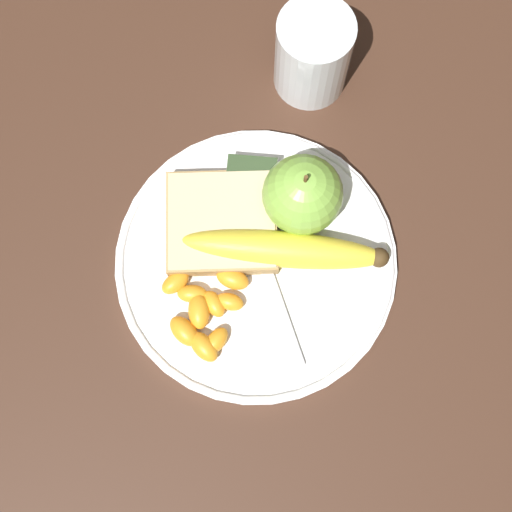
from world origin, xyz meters
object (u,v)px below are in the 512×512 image
Objects in this scene: plate at (256,262)px; apple at (303,195)px; bread_slice at (222,223)px; banana at (284,250)px; juice_glass at (313,56)px; fork at (263,261)px; jam_packet at (251,179)px.

apple is (0.04, 0.06, 0.04)m from plate.
plate is at bearing -42.01° from bread_slice.
banana is 0.07m from bread_slice.
apple is at bearing -89.90° from juice_glass.
plate is 2.35× the size of bread_slice.
fork is (-0.03, -0.06, -0.04)m from apple.
fork is at bearing -77.21° from jam_packet.
fork is at bearing -2.90° from plate.
plate is at bearing -160.37° from banana.
apple is 0.08m from fork.
juice_glass reaches higher than bread_slice.
jam_packet is at bearing 156.80° from apple.
apple is 1.77× the size of jam_packet.
juice_glass is 0.19m from bread_slice.
juice_glass reaches higher than plate.
bread_slice is (-0.06, 0.02, -0.01)m from banana.
fork reaches higher than plate.
banana is (-0.01, -0.05, -0.02)m from apple.
apple is 0.50× the size of fork.
jam_packet is at bearing 62.99° from bread_slice.
juice_glass is at bearing 68.28° from jam_packet.
juice_glass is at bearing 86.43° from banana.
apple reaches higher than jam_packet.
fork is 0.08m from jam_packet.
juice_glass is 0.56× the size of fork.
plate is at bearing -123.62° from apple.
jam_packet reaches higher than plate.
bread_slice is 0.68× the size of fork.
banana is at bearing -61.73° from jam_packet.
apple is 0.05m from banana.
apple reaches higher than banana.
apple is at bearing 75.66° from banana.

